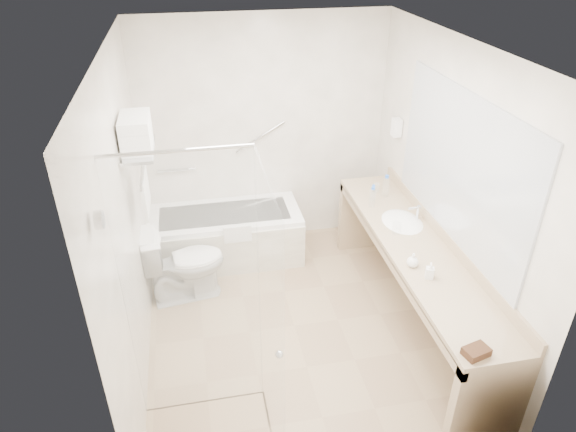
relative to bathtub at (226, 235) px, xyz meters
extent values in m
plane|color=tan|center=(0.50, -1.24, -0.28)|extent=(3.20, 3.20, 0.00)
cube|color=white|center=(0.50, -1.24, 2.22)|extent=(2.60, 3.20, 0.10)
cube|color=white|center=(0.50, 0.36, 0.97)|extent=(2.60, 0.10, 2.50)
cube|color=white|center=(0.50, -2.84, 0.97)|extent=(2.60, 0.10, 2.50)
cube|color=white|center=(-0.80, -1.24, 0.97)|extent=(0.10, 3.20, 2.50)
cube|color=white|center=(1.80, -1.24, 0.97)|extent=(0.10, 3.20, 2.50)
cube|color=white|center=(0.00, 0.01, 0.00)|extent=(1.60, 0.70, 0.55)
cube|color=silver|center=(0.00, -0.35, -0.03)|extent=(1.60, 0.02, 0.50)
cube|color=white|center=(0.10, -0.34, 0.22)|extent=(0.28, 0.06, 0.18)
cylinder|color=silver|center=(-0.45, 0.32, 0.67)|extent=(0.40, 0.03, 0.03)
cylinder|color=silver|center=(0.45, 0.32, 0.97)|extent=(0.53, 0.03, 0.33)
cube|color=silver|center=(-0.35, -1.94, 0.77)|extent=(0.90, 0.01, 2.10)
cube|color=silver|center=(0.10, -2.39, 0.77)|extent=(0.02, 0.90, 2.10)
cylinder|color=silver|center=(-0.35, -1.94, 1.82)|extent=(0.90, 0.02, 0.02)
sphere|color=silver|center=(0.13, -2.54, 0.72)|extent=(0.05, 0.05, 0.05)
cylinder|color=silver|center=(-0.75, -2.39, 1.67)|extent=(0.04, 0.10, 0.10)
cube|color=silver|center=(-0.67, -0.89, 1.42)|extent=(0.24, 0.55, 0.02)
cylinder|color=silver|center=(-0.67, -0.89, 1.20)|extent=(0.02, 0.55, 0.02)
cube|color=white|center=(-0.67, -0.89, 1.04)|extent=(0.03, 0.42, 0.32)
cube|color=white|center=(-0.67, -0.89, 1.48)|extent=(0.22, 0.40, 0.08)
cube|color=white|center=(-0.67, -0.89, 1.57)|extent=(0.22, 0.40, 0.08)
cube|color=white|center=(-0.67, -0.89, 1.65)|extent=(0.22, 0.40, 0.08)
cube|color=tan|center=(1.52, -1.39, 0.55)|extent=(0.55, 2.70, 0.05)
cube|color=tan|center=(1.78, -1.39, 0.62)|extent=(0.03, 2.70, 0.10)
cube|color=tan|center=(1.27, -1.39, 0.49)|extent=(0.04, 2.70, 0.08)
cube|color=tan|center=(1.52, -2.70, 0.12)|extent=(0.55, 0.08, 0.80)
cube|color=tan|center=(1.52, -0.08, 0.12)|extent=(0.55, 0.08, 0.80)
ellipsoid|color=white|center=(1.55, -0.99, 0.54)|extent=(0.40, 0.52, 0.14)
cylinder|color=silver|center=(1.70, -0.99, 0.65)|extent=(0.03, 0.03, 0.14)
cube|color=silver|center=(1.79, -1.39, 1.27)|extent=(0.02, 2.00, 1.20)
cube|color=white|center=(1.75, -0.19, 1.17)|extent=(0.08, 0.10, 0.18)
imported|color=white|center=(-0.45, -0.59, 0.11)|extent=(0.83, 0.54, 0.76)
cube|color=#442618|center=(1.38, -2.64, 0.60)|extent=(0.19, 0.15, 0.05)
imported|color=white|center=(1.43, -1.83, 0.61)|extent=(0.11, 0.15, 0.06)
imported|color=white|center=(1.37, -1.66, 0.62)|extent=(0.10, 0.13, 0.09)
cylinder|color=silver|center=(1.58, -0.48, 0.67)|extent=(0.07, 0.07, 0.20)
cylinder|color=blue|center=(1.58, -0.48, 0.78)|extent=(0.04, 0.04, 0.03)
cylinder|color=silver|center=(1.42, -0.55, 0.65)|extent=(0.05, 0.05, 0.15)
cylinder|color=blue|center=(1.42, -0.55, 0.74)|extent=(0.03, 0.03, 0.02)
cylinder|color=silver|center=(1.38, -0.65, 0.66)|extent=(0.06, 0.06, 0.18)
cylinder|color=blue|center=(1.38, -0.65, 0.77)|extent=(0.03, 0.03, 0.03)
cylinder|color=silver|center=(1.52, -0.38, 0.62)|extent=(0.09, 0.09, 0.09)
cylinder|color=silver|center=(1.43, -1.16, 0.63)|extent=(0.09, 0.09, 0.10)
camera|label=1|loc=(-0.25, -4.73, 2.98)|focal=32.00mm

